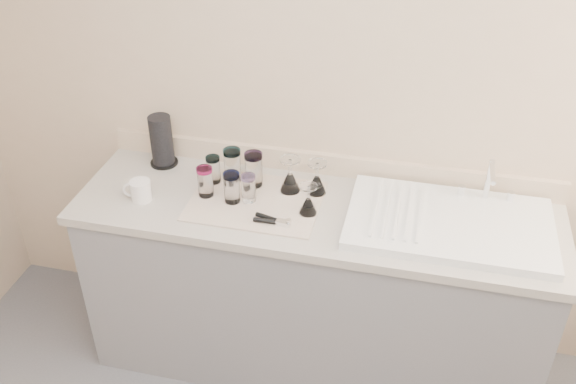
% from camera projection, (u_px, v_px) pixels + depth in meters
% --- Properties ---
extents(room_envelope, '(3.54, 3.50, 2.52)m').
position_uv_depth(room_envelope, '(212.00, 275.00, 1.36)').
color(room_envelope, '#57575C').
rests_on(room_envelope, ground).
extents(counter_unit, '(2.06, 0.62, 0.90)m').
position_uv_depth(counter_unit, '(313.00, 288.00, 2.95)').
color(counter_unit, slate).
rests_on(counter_unit, ground).
extents(sink_unit, '(0.82, 0.50, 0.22)m').
position_uv_depth(sink_unit, '(450.00, 223.00, 2.58)').
color(sink_unit, white).
rests_on(sink_unit, counter_unit).
extents(dish_towel, '(0.55, 0.42, 0.01)m').
position_uv_depth(dish_towel, '(256.00, 201.00, 2.74)').
color(dish_towel, silver).
rests_on(dish_towel, counter_unit).
extents(tumbler_teal, '(0.06, 0.06, 0.13)m').
position_uv_depth(tumbler_teal, '(213.00, 169.00, 2.82)').
color(tumbler_teal, white).
rests_on(tumbler_teal, dish_towel).
extents(tumbler_cyan, '(0.08, 0.08, 0.15)m').
position_uv_depth(tumbler_cyan, '(232.00, 165.00, 2.83)').
color(tumbler_cyan, white).
rests_on(tumbler_cyan, dish_towel).
extents(tumbler_purple, '(0.08, 0.08, 0.16)m').
position_uv_depth(tumbler_purple, '(254.00, 169.00, 2.79)').
color(tumbler_purple, white).
rests_on(tumbler_purple, dish_towel).
extents(tumbler_magenta, '(0.07, 0.07, 0.14)m').
position_uv_depth(tumbler_magenta, '(205.00, 181.00, 2.73)').
color(tumbler_magenta, white).
rests_on(tumbler_magenta, dish_towel).
extents(tumbler_blue, '(0.07, 0.07, 0.14)m').
position_uv_depth(tumbler_blue, '(232.00, 187.00, 2.69)').
color(tumbler_blue, white).
rests_on(tumbler_blue, dish_towel).
extents(tumbler_lavender, '(0.06, 0.06, 0.12)m').
position_uv_depth(tumbler_lavender, '(249.00, 188.00, 2.70)').
color(tumbler_lavender, white).
rests_on(tumbler_lavender, dish_towel).
extents(goblet_back_left, '(0.09, 0.09, 0.16)m').
position_uv_depth(goblet_back_left, '(290.00, 180.00, 2.77)').
color(goblet_back_left, white).
rests_on(goblet_back_left, dish_towel).
extents(goblet_back_right, '(0.08, 0.08, 0.15)m').
position_uv_depth(goblet_back_right, '(317.00, 182.00, 2.76)').
color(goblet_back_right, white).
rests_on(goblet_back_right, dish_towel).
extents(goblet_front_right, '(0.07, 0.07, 0.13)m').
position_uv_depth(goblet_front_right, '(308.00, 204.00, 2.64)').
color(goblet_front_right, white).
rests_on(goblet_front_right, dish_towel).
extents(can_opener, '(0.16, 0.06, 0.02)m').
position_uv_depth(can_opener, '(273.00, 221.00, 2.60)').
color(can_opener, silver).
rests_on(can_opener, dish_towel).
extents(white_mug, '(0.13, 0.10, 0.09)m').
position_uv_depth(white_mug, '(140.00, 191.00, 2.73)').
color(white_mug, silver).
rests_on(white_mug, counter_unit).
extents(paper_towel_roll, '(0.13, 0.13, 0.24)m').
position_uv_depth(paper_towel_roll, '(162.00, 141.00, 2.94)').
color(paper_towel_roll, black).
rests_on(paper_towel_roll, counter_unit).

